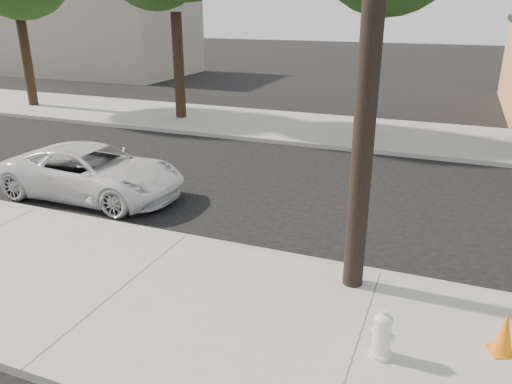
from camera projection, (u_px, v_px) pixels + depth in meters
The scene contains 9 objects.
ground at pixel (228, 207), 12.25m from camera, with size 120.00×120.00×0.00m, color black.
near_sidewalk at pixel (123, 291), 8.49m from camera, with size 90.00×4.40×0.15m, color gray.
far_sidewalk at pixel (319, 129), 19.62m from camera, with size 90.00×5.00×0.15m, color gray.
curb_near at pixel (186, 239), 10.40m from camera, with size 90.00×0.12×0.16m, color #9E9B93.
building_far at pixel (91, 37), 35.71m from camera, with size 14.00×8.00×5.00m, color gray.
utility_pole at pixel (374, 1), 7.00m from camera, with size 1.40×0.34×9.00m.
police_cruiser at pixel (93, 172), 12.69m from camera, with size 2.19×4.75×1.32m, color silver.
fire_hydrant at pixel (382, 336), 6.71m from camera, with size 0.35×0.32×0.66m.
traffic_cone at pixel (504, 333), 6.79m from camera, with size 0.42×0.42×0.62m.
Camera 1 is at (4.84, -10.28, 4.64)m, focal length 35.00 mm.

